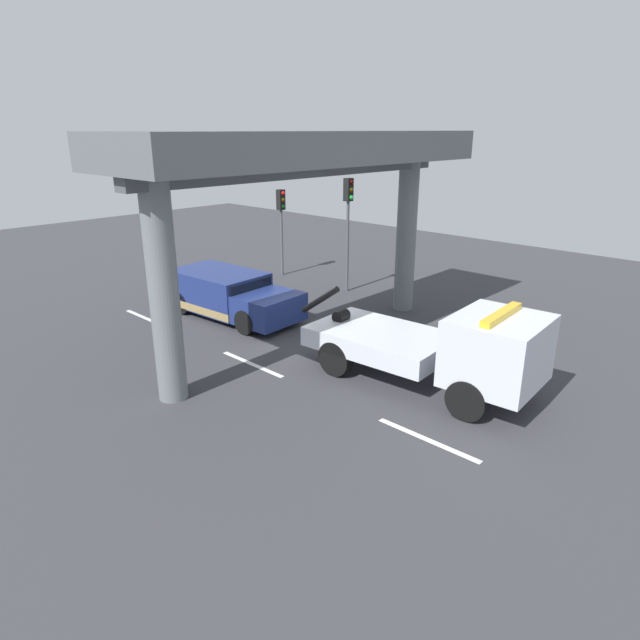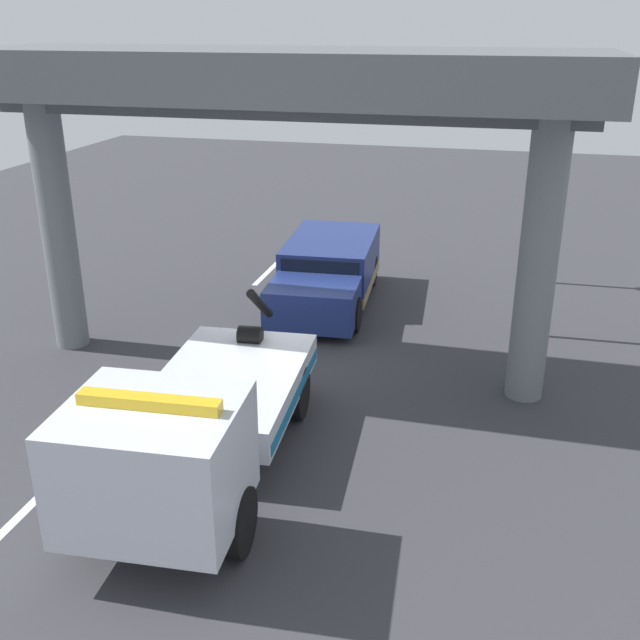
{
  "view_description": "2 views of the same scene",
  "coord_description": "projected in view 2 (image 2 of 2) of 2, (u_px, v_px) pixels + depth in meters",
  "views": [
    {
      "loc": [
        11.51,
        -11.61,
        6.49
      ],
      "look_at": [
        0.12,
        0.46,
        0.69
      ],
      "focal_mm": 30.71,
      "sensor_mm": 36.0,
      "label": 1
    },
    {
      "loc": [
        13.92,
        4.39,
        6.96
      ],
      "look_at": [
        0.02,
        0.82,
        1.13
      ],
      "focal_mm": 41.73,
      "sensor_mm": 36.0,
      "label": 2
    }
  ],
  "objects": [
    {
      "name": "ground_plane",
      "position": [
        284.0,
        366.0,
        16.14
      ],
      "size": [
        60.0,
        40.0,
        0.1
      ],
      "primitive_type": "cube",
      "color": "#38383D"
    },
    {
      "name": "lane_stripe_west",
      "position": [
        269.0,
        271.0,
        22.04
      ],
      "size": [
        2.6,
        0.16,
        0.01
      ],
      "primitive_type": "cube",
      "color": "silver",
      "rests_on": "ground"
    },
    {
      "name": "lane_stripe_mid",
      "position": [
        185.0,
        353.0,
        16.65
      ],
      "size": [
        2.6,
        0.16,
        0.01
      ],
      "primitive_type": "cube",
      "color": "silver",
      "rests_on": "ground"
    },
    {
      "name": "lane_stripe_east",
      "position": [
        23.0,
        513.0,
        11.27
      ],
      "size": [
        2.6,
        0.16,
        0.01
      ],
      "primitive_type": "cube",
      "color": "silver",
      "rests_on": "ground"
    },
    {
      "name": "tow_truck_white",
      "position": [
        192.0,
        427.0,
        11.28
      ],
      "size": [
        7.32,
        2.77,
        2.46
      ],
      "color": "silver",
      "rests_on": "ground"
    },
    {
      "name": "towed_van_green",
      "position": [
        328.0,
        273.0,
        19.41
      ],
      "size": [
        5.33,
        2.51,
        1.58
      ],
      "color": "navy",
      "rests_on": "ground"
    },
    {
      "name": "overpass_structure",
      "position": [
        276.0,
        99.0,
        13.89
      ],
      "size": [
        3.6,
        12.06,
        6.45
      ],
      "color": "slate",
      "rests_on": "ground"
    },
    {
      "name": "traffic_light_near",
      "position": [
        549.0,
        181.0,
        20.05
      ],
      "size": [
        0.39,
        0.32,
        3.93
      ],
      "color": "#515456",
      "rests_on": "ground"
    },
    {
      "name": "traffic_light_far",
      "position": [
        557.0,
        195.0,
        16.27
      ],
      "size": [
        0.39,
        0.32,
        4.66
      ],
      "color": "#515456",
      "rests_on": "ground"
    }
  ]
}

